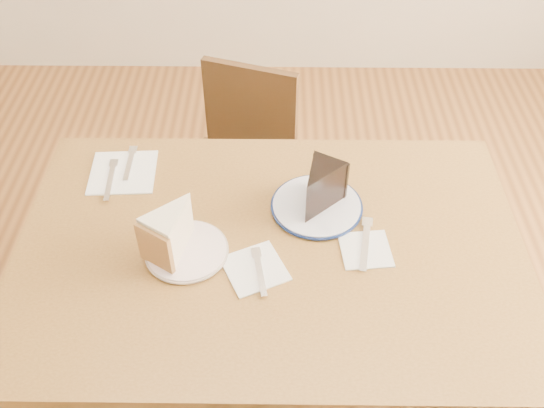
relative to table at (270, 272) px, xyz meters
The scene contains 14 objects.
ground 0.65m from the table, ahead, with size 4.00×4.00×0.00m, color #523015.
table is the anchor object (origin of this frame).
chair_far 0.67m from the table, 100.46° to the left, with size 0.49×0.49×0.78m.
plate_cream 0.22m from the table, behind, with size 0.19×0.19×0.01m, color white.
plate_navy 0.20m from the table, 47.77° to the left, with size 0.22×0.22×0.01m, color silver.
carrot_cake 0.27m from the table, behind, with size 0.09×0.13×0.11m, color #FAEACE, non-canonical shape.
chocolate_cake 0.23m from the table, 45.76° to the left, with size 0.09×0.13×0.10m, color black, non-canonical shape.
napkin_cream 0.13m from the table, 114.55° to the right, with size 0.13×0.13×0.00m, color white.
napkin_navy 0.25m from the table, ahead, with size 0.11×0.11×0.00m, color white.
napkin_spare 0.48m from the table, 147.38° to the left, with size 0.17×0.17×0.00m, color white.
fork_cream 0.14m from the table, 104.29° to the right, with size 0.01×0.14×0.00m, color silver.
knife_navy 0.25m from the table, ahead, with size 0.02×0.17×0.00m, color silver.
fork_spare 0.49m from the table, 143.35° to the left, with size 0.01×0.14×0.00m, color silver.
knife_spare 0.48m from the table, 152.64° to the left, with size 0.01×0.16×0.00m, color silver.
Camera 1 is at (0.02, -0.95, 1.82)m, focal length 40.00 mm.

